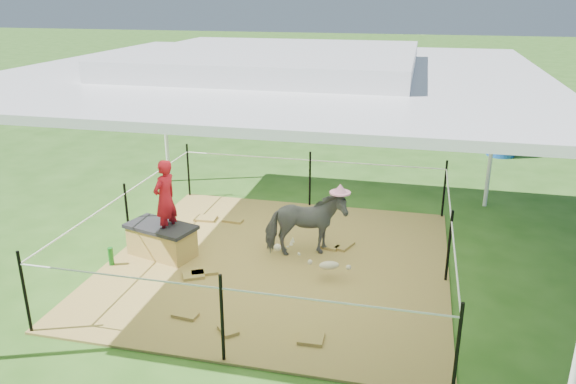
% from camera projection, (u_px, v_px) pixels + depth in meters
% --- Properties ---
extents(ground, '(90.00, 90.00, 0.00)m').
position_uv_depth(ground, '(278.00, 264.00, 7.80)').
color(ground, '#2D5919').
rests_on(ground, ground).
extents(hay_patch, '(4.60, 4.60, 0.03)m').
position_uv_depth(hay_patch, '(278.00, 263.00, 7.79)').
color(hay_patch, brown).
rests_on(hay_patch, ground).
extents(canopy_tent, '(6.30, 6.30, 2.90)m').
position_uv_depth(canopy_tent, '(277.00, 67.00, 6.89)').
color(canopy_tent, silver).
rests_on(canopy_tent, ground).
extents(rope_fence, '(4.54, 4.54, 1.00)m').
position_uv_depth(rope_fence, '(278.00, 221.00, 7.58)').
color(rope_fence, black).
rests_on(rope_fence, ground).
extents(straw_bale, '(1.01, 0.70, 0.41)m').
position_uv_depth(straw_bale, '(162.00, 242.00, 7.93)').
color(straw_bale, '#A8883D').
rests_on(straw_bale, hay_patch).
extents(dark_cloth, '(1.08, 0.76, 0.05)m').
position_uv_depth(dark_cloth, '(161.00, 227.00, 7.85)').
color(dark_cloth, black).
rests_on(dark_cloth, straw_bale).
extents(woman, '(0.36, 0.46, 1.10)m').
position_uv_depth(woman, '(165.00, 192.00, 7.65)').
color(woman, '#AD101F').
rests_on(woman, straw_bale).
extents(green_bottle, '(0.09, 0.09, 0.26)m').
position_uv_depth(green_bottle, '(111.00, 256.00, 7.66)').
color(green_bottle, '#186C1B').
rests_on(green_bottle, hay_patch).
extents(pony, '(1.22, 0.89, 0.94)m').
position_uv_depth(pony, '(305.00, 224.00, 7.84)').
color(pony, '#47474C').
rests_on(pony, hay_patch).
extents(pink_hat, '(0.29, 0.29, 0.14)m').
position_uv_depth(pink_hat, '(306.00, 188.00, 7.66)').
color(pink_hat, '#FF93CE').
rests_on(pink_hat, pony).
extents(foal, '(0.91, 0.70, 0.45)m').
position_uv_depth(foal, '(329.00, 264.00, 7.24)').
color(foal, '#C9B693').
rests_on(foal, hay_patch).
extents(trash_barrel, '(0.81, 0.81, 0.97)m').
position_uv_depth(trash_barrel, '(503.00, 135.00, 12.76)').
color(trash_barrel, '#164AAA').
rests_on(trash_barrel, ground).
extents(picnic_table_near, '(1.85, 1.45, 0.71)m').
position_uv_depth(picnic_table_near, '(412.00, 124.00, 14.34)').
color(picnic_table_near, '#55331D').
rests_on(picnic_table_near, ground).
extents(picnic_table_far, '(2.13, 1.80, 0.76)m').
position_uv_depth(picnic_table_far, '(572.00, 119.00, 14.80)').
color(picnic_table_far, '#52321C').
rests_on(picnic_table_far, ground).
extents(distant_person, '(0.56, 0.45, 1.12)m').
position_uv_depth(distant_person, '(466.00, 124.00, 13.46)').
color(distant_person, '#326FBB').
rests_on(distant_person, ground).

